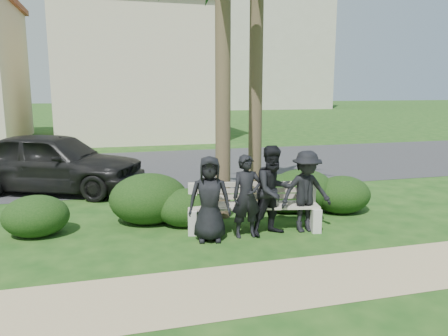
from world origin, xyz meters
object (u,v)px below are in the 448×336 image
at_px(car_a, 54,162).
at_px(park_bench, 253,210).
at_px(man_a, 210,199).
at_px(man_c, 273,191).
at_px(man_b, 247,196).
at_px(man_d, 306,191).

bearing_deg(car_a, park_bench, -112.51).
xyz_separation_m(park_bench, car_a, (-4.11, 4.46, 0.41)).
relative_size(man_a, man_c, 0.91).
bearing_deg(man_b, man_d, 1.21).
bearing_deg(man_b, car_a, 129.76).
bearing_deg(man_d, man_a, -179.43).
xyz_separation_m(park_bench, man_d, (0.96, -0.35, 0.39)).
relative_size(man_d, car_a, 0.33).
height_order(park_bench, man_a, man_a).
height_order(park_bench, man_b, man_b).
bearing_deg(man_c, park_bench, 112.66).
bearing_deg(park_bench, man_c, -40.91).
xyz_separation_m(man_a, man_d, (1.92, 0.02, 0.01)).
bearing_deg(car_a, man_a, -122.10).
bearing_deg(man_a, man_d, 11.77).
distance_m(man_a, man_c, 1.24).
height_order(man_a, man_c, man_c).
bearing_deg(car_a, man_d, -108.67).
xyz_separation_m(park_bench, man_a, (-0.96, -0.37, 0.38)).
distance_m(park_bench, man_c, 0.64).
bearing_deg(man_c, car_a, 117.77).
xyz_separation_m(man_c, man_d, (0.68, 0.01, -0.06)).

